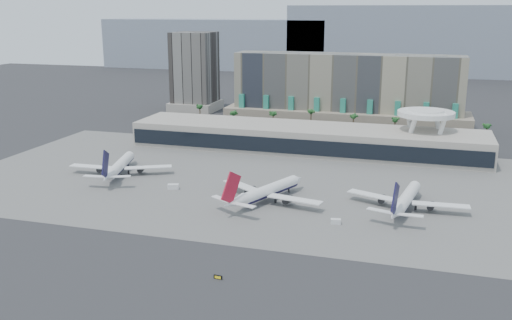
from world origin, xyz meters
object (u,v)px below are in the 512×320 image
(airliner_left, at_px, (120,166))
(airliner_right, at_px, (406,199))
(service_vehicle_a, at_px, (173,187))
(service_vehicle_b, at_px, (336,221))
(airliner_centre, at_px, (267,191))
(taxiway_sign, at_px, (218,277))

(airliner_left, xyz_separation_m, airliner_right, (115.79, -9.50, -0.09))
(airliner_left, bearing_deg, service_vehicle_a, -35.78)
(service_vehicle_b, bearing_deg, airliner_right, 33.47)
(airliner_left, xyz_separation_m, airliner_centre, (67.64, -15.27, 0.04))
(taxiway_sign, bearing_deg, service_vehicle_b, 69.97)
(service_vehicle_a, height_order, service_vehicle_b, service_vehicle_a)
(airliner_left, bearing_deg, airliner_centre, -27.04)
(service_vehicle_b, height_order, taxiway_sign, service_vehicle_b)
(service_vehicle_a, distance_m, service_vehicle_b, 67.97)
(airliner_left, height_order, service_vehicle_b, airliner_left)
(service_vehicle_b, bearing_deg, taxiway_sign, -126.89)
(airliner_left, distance_m, airliner_right, 116.18)
(airliner_left, relative_size, service_vehicle_a, 10.55)
(airliner_right, relative_size, taxiway_sign, 18.31)
(airliner_left, relative_size, airliner_centre, 1.03)
(airliner_left, xyz_separation_m, service_vehicle_a, (29.45, -11.58, -2.87))
(airliner_right, relative_size, service_vehicle_a, 10.46)
(service_vehicle_a, xyz_separation_m, service_vehicle_b, (65.43, -18.41, -0.19))
(service_vehicle_a, xyz_separation_m, taxiway_sign, (42.50, -65.57, -0.48))
(service_vehicle_a, height_order, taxiway_sign, service_vehicle_a)
(service_vehicle_b, xyz_separation_m, taxiway_sign, (-22.93, -47.16, -0.30))
(airliner_right, xyz_separation_m, service_vehicle_b, (-20.91, -20.50, -2.97))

